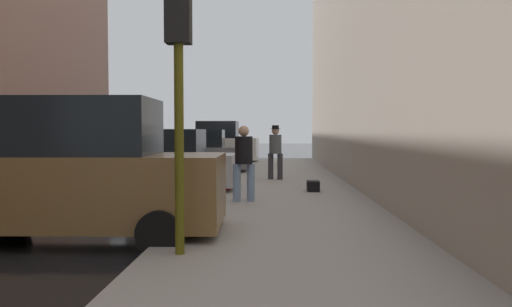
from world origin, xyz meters
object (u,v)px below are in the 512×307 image
Objects in this scene: parked_gray_coupe at (196,153)px; pedestrian_with_beanie at (275,149)px; traffic_light at (179,51)px; pedestrian_in_jeans at (244,159)px; fire_hydrant at (227,177)px; parked_white_van at (215,144)px; parked_bronze_suv at (79,176)px; duffel_bag at (313,186)px; parked_silver_sedan at (162,163)px.

pedestrian_with_beanie is at bearing -46.32° from parked_gray_coupe.
traffic_light reaches higher than pedestrian_in_jeans.
parked_gray_coupe is 6.52m from fire_hydrant.
fire_hydrant is 7.39m from traffic_light.
parked_white_van is at bearing 95.35° from traffic_light.
parked_bronze_suv is 2.71× the size of pedestrian_in_jeans.
duffel_bag is (1.72, 1.93, -0.81)m from pedestrian_in_jeans.
fire_hydrant is (1.80, 5.68, -0.54)m from parked_bronze_suv.
traffic_light is (1.85, -13.29, 1.91)m from parked_gray_coupe.
pedestrian_with_beanie is (1.28, 10.01, -1.62)m from traffic_light.
traffic_light reaches higher than duffel_bag.
traffic_light is at bearing -82.06° from parked_gray_coupe.
fire_hydrant reaches higher than duffel_bag.
traffic_light reaches higher than parked_gray_coupe.
pedestrian_in_jeans is (2.40, 3.50, 0.07)m from parked_bronze_suv.
parked_silver_sedan is at bearing 135.02° from pedestrian_in_jeans.
parked_silver_sedan is 1.18× the size of traffic_light.
traffic_light is (1.85, -1.36, 1.73)m from parked_bronze_suv.
duffel_bag is at bearing -6.51° from parked_silver_sedan.
duffel_bag is at bearing -6.29° from fire_hydrant.
parked_white_van is at bearing 99.12° from pedestrian_in_jeans.
parked_bronze_suv is 18.43m from parked_white_van.
pedestrian_in_jeans is at bearing -74.75° from fire_hydrant.
parked_bronze_suv is at bearing -127.23° from duffel_bag.
pedestrian_with_beanie is 4.04× the size of duffel_bag.
pedestrian_with_beanie is at bearing 65.78° from fire_hydrant.
parked_gray_coupe is at bearing 122.33° from duffel_bag.
parked_silver_sedan is at bearing 90.00° from parked_bronze_suv.
parked_silver_sedan is at bearing -90.00° from parked_gray_coupe.
pedestrian_in_jeans is at bearing 83.60° from traffic_light.
pedestrian_with_beanie is (1.33, 2.97, 0.64)m from fire_hydrant.
parked_white_van is 1.30× the size of traffic_light.
pedestrian_with_beanie reaches higher than parked_silver_sedan.
parked_bronze_suv is 5.98m from fire_hydrant.
parked_gray_coupe is 2.39× the size of pedestrian_with_beanie.
parked_silver_sedan is 4.18m from pedestrian_with_beanie.
parked_bronze_suv is 10.55× the size of duffel_bag.
parked_silver_sedan is at bearing 104.33° from traffic_light.
pedestrian_in_jeans is 0.96× the size of pedestrian_with_beanie.
parked_white_van reaches higher than pedestrian_in_jeans.
parked_bronze_suv is 1.09× the size of parked_silver_sedan.
traffic_light is (1.85, -19.79, 1.73)m from parked_white_van.
fire_hydrant is 0.41× the size of pedestrian_in_jeans.
parked_gray_coupe is at bearing 105.87° from pedestrian_in_jeans.
parked_silver_sedan is 9.67× the size of duffel_bag.
duffel_bag is (2.27, 6.78, -2.47)m from traffic_light.
parked_bronze_suv reaches higher than fire_hydrant.
parked_white_van reaches higher than pedestrian_with_beanie.
traffic_light reaches higher than fire_hydrant.
duffel_bag is (4.12, -6.51, -0.56)m from parked_gray_coupe.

